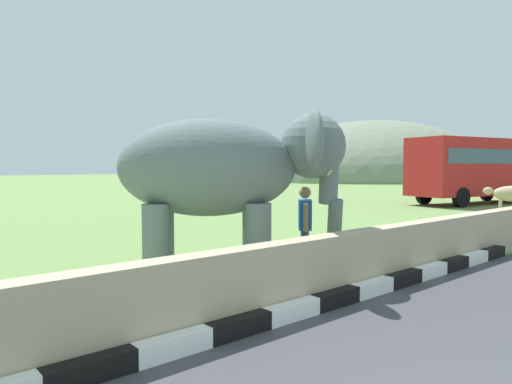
# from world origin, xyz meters

# --- Properties ---
(striped_curb) EXTENTS (16.20, 0.20, 0.24)m
(striped_curb) POSITION_xyz_m (-0.35, 4.06, 0.12)
(striped_curb) COLOR white
(striped_curb) RESTS_ON ground_plane
(barrier_parapet) EXTENTS (28.00, 0.36, 1.00)m
(barrier_parapet) POSITION_xyz_m (2.00, 4.36, 0.50)
(barrier_parapet) COLOR tan
(barrier_parapet) RESTS_ON ground_plane
(elephant) EXTENTS (3.94, 3.63, 2.99)m
(elephant) POSITION_xyz_m (1.62, 6.25, 1.97)
(elephant) COLOR slate
(elephant) RESTS_ON ground_plane
(person_handler) EXTENTS (0.51, 0.54, 1.66)m
(person_handler) POSITION_xyz_m (3.23, 5.92, 0.93)
(person_handler) COLOR navy
(person_handler) RESTS_ON ground_plane
(bus_red) EXTENTS (8.62, 4.18, 3.50)m
(bus_red) POSITION_xyz_m (22.06, 10.96, 2.08)
(bus_red) COLOR #B21E1E
(bus_red) RESTS_ON ground_plane
(cow_near) EXTENTS (1.15, 1.89, 1.23)m
(cow_near) POSITION_xyz_m (17.29, 7.36, 0.87)
(cow_near) COLOR tan
(cow_near) RESTS_ON ground_plane
(hill_east) EXTENTS (39.12, 31.29, 17.33)m
(hill_east) POSITION_xyz_m (55.00, 39.93, 0.00)
(hill_east) COLOR slate
(hill_east) RESTS_ON ground_plane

